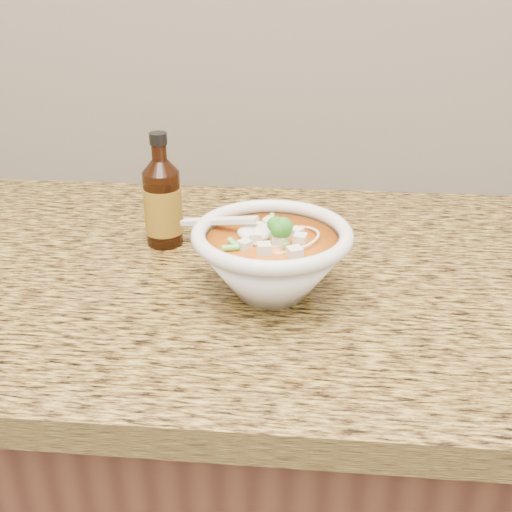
{
  "coord_description": "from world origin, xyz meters",
  "views": [
    {
      "loc": [
        0.08,
        0.88,
        1.31
      ],
      "look_at": [
        0.02,
        1.6,
        0.95
      ],
      "focal_mm": 45.0,
      "sensor_mm": 36.0,
      "label": 1
    }
  ],
  "objects": [
    {
      "name": "counter_slab",
      "position": [
        0.0,
        1.68,
        0.88
      ],
      "size": [
        4.0,
        0.68,
        0.04
      ],
      "primitive_type": "cube",
      "color": "olive",
      "rests_on": "cabinet"
    },
    {
      "name": "soup_bowl",
      "position": [
        0.04,
        1.6,
        0.95
      ],
      "size": [
        0.22,
        0.2,
        0.11
      ],
      "rotation": [
        0.0,
        0.0,
        -0.37
      ],
      "color": "silver",
      "rests_on": "counter_slab"
    },
    {
      "name": "hot_sauce_bottle",
      "position": [
        -0.13,
        1.73,
        0.96
      ],
      "size": [
        0.06,
        0.06,
        0.17
      ],
      "rotation": [
        0.0,
        0.0,
        -0.02
      ],
      "color": "black",
      "rests_on": "counter_slab"
    },
    {
      "name": "cabinet",
      "position": [
        0.0,
        1.68,
        0.43
      ],
      "size": [
        4.0,
        0.65,
        0.86
      ],
      "primitive_type": "cube",
      "color": "black",
      "rests_on": "ground"
    }
  ]
}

